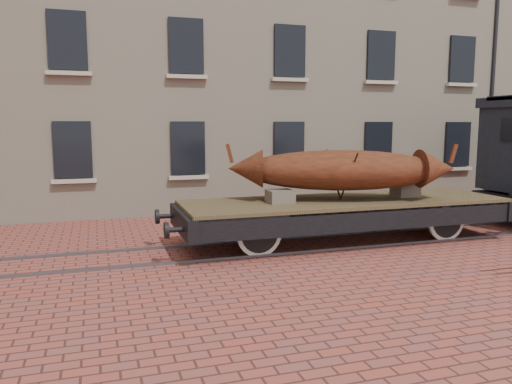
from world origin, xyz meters
name	(u,v)px	position (x,y,z in m)	size (l,w,h in m)	color
ground	(324,243)	(0.00, 0.00, 0.00)	(90.00, 90.00, 0.00)	brown
warehouse_cream	(290,32)	(3.00, 9.99, 7.00)	(40.00, 10.19, 14.00)	beige
rail_track	(324,242)	(0.00, 0.00, 0.03)	(30.00, 1.52, 0.06)	#59595E
flatcar_wagon	(345,208)	(0.56, 0.00, 0.87)	(9.23, 2.50, 1.39)	brown
iron_boat	(341,170)	(0.43, 0.00, 1.83)	(5.62, 3.02, 1.40)	maroon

